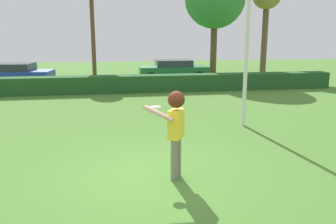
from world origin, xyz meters
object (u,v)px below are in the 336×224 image
at_px(frisbee, 155,107).
at_px(lamppost, 248,14).
at_px(person, 176,124).
at_px(parked_car_green, 174,69).
at_px(parked_car_blue, 13,74).

xyz_separation_m(frisbee, lamppost, (3.20, 3.17, 2.06)).
relative_size(person, frisbee, 8.01).
relative_size(person, parked_car_green, 0.42).
distance_m(person, lamppost, 5.24).
distance_m(person, parked_car_green, 15.22).
bearing_deg(lamppost, parked_car_blue, 132.90).
height_order(lamppost, parked_car_blue, lamppost).
xyz_separation_m(lamppost, parked_car_green, (-0.26, 11.25, -2.74)).
relative_size(lamppost, parked_car_green, 1.47).
bearing_deg(parked_car_blue, frisbee, -64.87).
height_order(person, lamppost, lamppost).
bearing_deg(parked_car_green, frisbee, -101.54).
xyz_separation_m(parked_car_blue, parked_car_green, (9.21, 1.07, 0.00)).
distance_m(frisbee, parked_car_green, 14.73).
height_order(person, frisbee, person).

